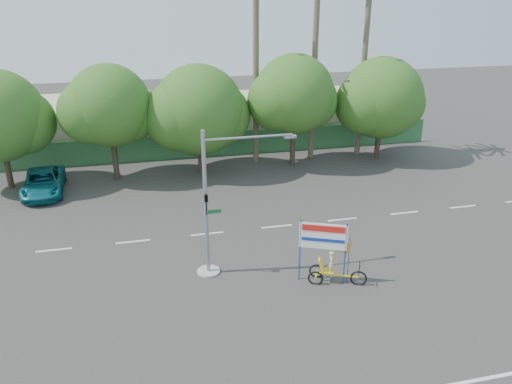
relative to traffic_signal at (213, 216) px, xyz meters
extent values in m
plane|color=#33302D|center=(2.20, -3.98, -2.92)|extent=(120.00, 120.00, 0.00)
cube|color=#336B3D|center=(2.20, 17.52, -1.92)|extent=(38.00, 0.08, 2.00)
cube|color=beige|center=(-7.80, 22.02, -0.92)|extent=(12.00, 8.00, 4.00)
cube|color=beige|center=(10.20, 22.02, -1.12)|extent=(14.00, 8.00, 3.60)
cylinder|color=#473828|center=(-11.80, 14.02, -1.16)|extent=(0.40, 0.40, 3.52)
sphere|color=#1F5619|center=(-10.45, 14.32, 1.48)|extent=(4.32, 4.32, 4.32)
cylinder|color=#473828|center=(-4.80, 14.02, -1.05)|extent=(0.40, 0.40, 3.74)
sphere|color=#1F5619|center=(-4.80, 14.02, 2.35)|extent=(5.60, 5.60, 5.60)
sphere|color=#1F5619|center=(-3.54, 14.32, 1.76)|extent=(4.03, 4.03, 4.03)
sphere|color=#1F5619|center=(-6.06, 13.77, 2.01)|extent=(4.26, 4.26, 4.26)
cylinder|color=#473828|center=(1.20, 14.02, -1.27)|extent=(0.40, 0.40, 3.30)
sphere|color=#1F5619|center=(1.20, 14.02, 1.73)|extent=(6.40, 6.40, 6.40)
sphere|color=#1F5619|center=(2.64, 14.32, 1.21)|extent=(4.61, 4.61, 4.61)
sphere|color=#1F5619|center=(-0.24, 13.77, 1.43)|extent=(4.86, 4.86, 4.86)
cylinder|color=#473828|center=(8.20, 14.02, -0.98)|extent=(0.40, 0.40, 3.87)
sphere|color=#1F5619|center=(8.20, 14.02, 2.54)|extent=(5.80, 5.80, 5.80)
sphere|color=#1F5619|center=(9.50, 14.32, 1.92)|extent=(4.18, 4.18, 4.18)
sphere|color=#1F5619|center=(6.89, 13.77, 2.19)|extent=(4.41, 4.41, 4.41)
cylinder|color=#473828|center=(15.20, 14.02, -1.20)|extent=(0.40, 0.40, 3.43)
sphere|color=#1F5619|center=(15.20, 14.02, 1.92)|extent=(6.20, 6.20, 6.20)
sphere|color=#1F5619|center=(16.59, 14.32, 1.37)|extent=(4.46, 4.46, 4.46)
sphere|color=#1F5619|center=(13.80, 13.77, 1.61)|extent=(4.71, 4.71, 4.71)
cylinder|color=#70604C|center=(10.20, 15.52, 5.58)|extent=(0.44, 0.44, 17.00)
cylinder|color=#70604C|center=(14.20, 15.52, 4.58)|extent=(0.44, 0.44, 15.00)
cylinder|color=#70604C|center=(5.70, 15.52, 4.08)|extent=(0.44, 0.44, 14.00)
cylinder|color=gray|center=(-0.30, 0.02, -2.87)|extent=(1.10, 1.10, 0.10)
cylinder|color=gray|center=(-0.30, 0.02, 0.58)|extent=(0.18, 0.18, 7.00)
cylinder|color=gray|center=(1.70, 0.02, 3.63)|extent=(4.00, 0.10, 0.10)
cube|color=gray|center=(3.60, 0.02, 3.53)|extent=(0.55, 0.20, 0.12)
imported|color=black|center=(-0.30, -0.20, 0.68)|extent=(0.16, 0.20, 1.00)
cube|color=#14662D|center=(0.05, 0.02, 0.23)|extent=(0.70, 0.04, 0.18)
torus|color=black|center=(6.20, -2.65, -2.58)|extent=(0.74, 0.39, 0.77)
torus|color=black|center=(4.58, -1.57, -2.60)|extent=(0.69, 0.37, 0.72)
torus|color=black|center=(4.32, -2.15, -2.60)|extent=(0.69, 0.37, 0.72)
cube|color=yellow|center=(5.33, -2.25, -2.51)|extent=(1.78, 0.85, 0.07)
cube|color=yellow|center=(4.45, -1.86, -2.58)|extent=(0.34, 0.65, 0.06)
cube|color=yellow|center=(4.91, -2.07, -2.35)|extent=(0.71, 0.67, 0.07)
cube|color=yellow|center=(4.63, -1.94, -2.04)|extent=(0.43, 0.54, 0.61)
cylinder|color=black|center=(6.20, -2.65, -2.13)|extent=(0.04, 0.04, 0.62)
cube|color=black|center=(6.20, -2.65, -1.82)|extent=(0.25, 0.48, 0.05)
imported|color=#CCB284|center=(5.07, -2.14, -1.92)|extent=(0.45, 0.53, 1.22)
cylinder|color=#1738AD|center=(3.72, -1.54, -1.39)|extent=(0.08, 0.08, 3.06)
cylinder|color=#1738AD|center=(5.58, -2.37, -1.39)|extent=(0.08, 0.08, 3.06)
cube|color=white|center=(4.65, -1.95, -0.60)|extent=(1.99, 0.93, 1.24)
cube|color=red|center=(4.64, -1.99, -0.20)|extent=(1.76, 0.80, 0.29)
cube|color=#1738AD|center=(4.64, -1.99, -0.77)|extent=(1.76, 0.80, 0.16)
cylinder|color=black|center=(5.74, -2.44, -1.73)|extent=(0.03, 0.03, 2.38)
cube|color=red|center=(5.38, -2.28, -0.99)|extent=(0.92, 0.43, 0.74)
imported|color=#0F646F|center=(-9.42, 12.44, -2.17)|extent=(2.72, 5.47, 1.49)
camera|label=1|loc=(-2.84, -20.56, 9.68)|focal=35.00mm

